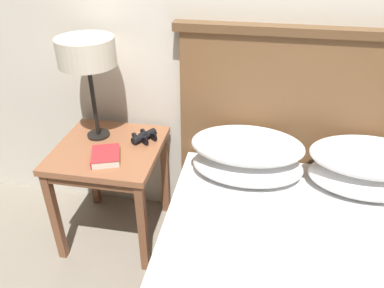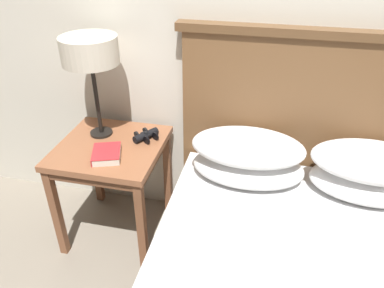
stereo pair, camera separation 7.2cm
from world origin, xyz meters
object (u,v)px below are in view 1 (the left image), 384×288
bed (305,288)px  table_lamp (87,54)px  nightstand (110,159)px  book_on_nightstand (105,156)px  binoculars_pair (144,136)px

bed → table_lamp: (-1.18, 0.61, 0.82)m
nightstand → book_on_nightstand: bearing=-74.1°
nightstand → table_lamp: size_ratio=1.11×
nightstand → book_on_nightstand: 0.17m
bed → book_on_nightstand: (-1.05, 0.38, 0.35)m
bed → table_lamp: 1.56m
book_on_nightstand → binoculars_pair: 0.27m
nightstand → table_lamp: bearing=132.7°
nightstand → binoculars_pair: 0.24m
table_lamp → book_on_nightstand: table_lamp is taller
table_lamp → book_on_nightstand: bearing=-59.8°
bed → binoculars_pair: 1.14m
bed → binoculars_pair: bed is taller
bed → binoculars_pair: (-0.90, 0.61, 0.35)m
nightstand → table_lamp: 0.59m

